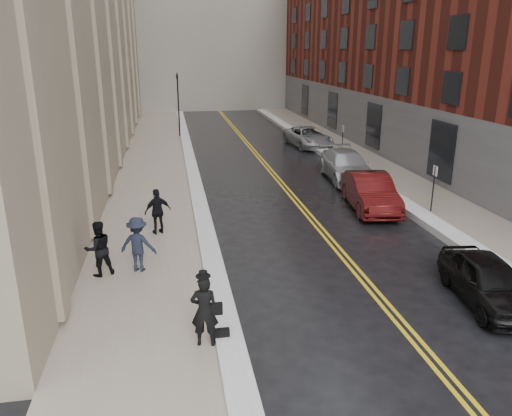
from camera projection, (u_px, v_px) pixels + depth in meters
name	position (u px, v px, depth m)	size (l,w,h in m)	color
ground	(307.00, 323.00, 13.50)	(160.00, 160.00, 0.00)	black
sidewalk_left	(152.00, 180.00, 27.76)	(4.00, 64.00, 0.15)	gray
sidewalk_right	(381.00, 170.00, 29.95)	(3.00, 64.00, 0.15)	gray
lane_stripe_a	(273.00, 176.00, 28.89)	(0.12, 64.00, 0.01)	gold
lane_stripe_b	(277.00, 176.00, 28.93)	(0.12, 64.00, 0.01)	gold
snow_ridge_left	(194.00, 177.00, 28.11)	(0.70, 60.80, 0.26)	white
snow_ridge_right	(352.00, 170.00, 29.62)	(0.85, 60.80, 0.30)	white
building_right	(464.00, 19.00, 35.16)	(14.00, 50.00, 18.00)	maroon
traffic_signal	(178.00, 100.00, 40.27)	(0.18, 0.15, 5.20)	black
parking_sign_near	(434.00, 185.00, 21.87)	(0.06, 0.35, 2.23)	black
parking_sign_far	(343.00, 138.00, 33.13)	(0.06, 0.35, 2.23)	black
car_black	(488.00, 281.00, 14.38)	(1.64, 4.07, 1.39)	black
car_maroon	(370.00, 192.00, 22.77)	(1.74, 4.98, 1.64)	#480C0C
car_silver_near	(346.00, 166.00, 27.95)	(2.24, 5.51, 1.60)	#B1B4B9
car_silver_far	(308.00, 137.00, 37.34)	(2.43, 5.26, 1.46)	#A3A6AB
pedestrian_main	(204.00, 311.00, 11.98)	(0.67, 0.44, 1.84)	black
pedestrian_a	(99.00, 249.00, 15.74)	(0.88, 0.69, 1.81)	black
pedestrian_b	(138.00, 244.00, 16.07)	(1.18, 0.68, 1.83)	#1A1F2E
pedestrian_c	(158.00, 211.00, 19.34)	(1.05, 0.44, 1.80)	black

